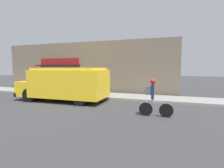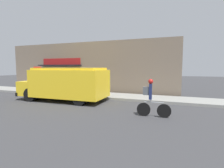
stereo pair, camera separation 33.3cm
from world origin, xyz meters
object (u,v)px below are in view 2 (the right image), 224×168
(school_bus, at_px, (66,83))
(trash_bin, at_px, (80,87))
(cyclist, at_px, (151,98))
(stop_sign_post, at_px, (38,74))

(school_bus, relative_size, trash_bin, 7.40)
(cyclist, height_order, stop_sign_post, stop_sign_post)
(cyclist, height_order, trash_bin, cyclist)
(stop_sign_post, xyz_separation_m, trash_bin, (3.40, 1.06, -1.02))
(cyclist, bearing_deg, trash_bin, 141.22)
(school_bus, xyz_separation_m, cyclist, (5.74, -1.72, -0.30))
(cyclist, bearing_deg, stop_sign_post, 156.99)
(stop_sign_post, bearing_deg, trash_bin, 17.30)
(stop_sign_post, bearing_deg, school_bus, -24.27)
(school_bus, height_order, trash_bin, school_bus)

